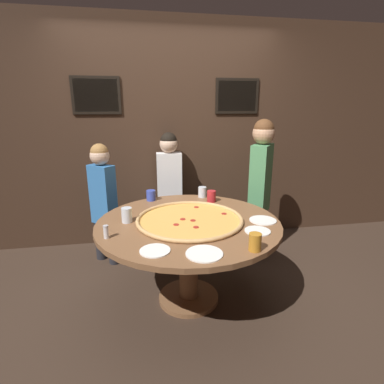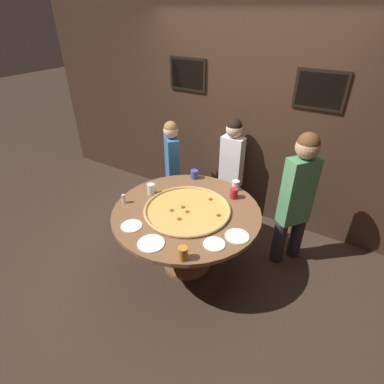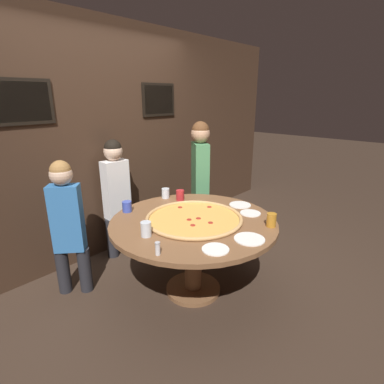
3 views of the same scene
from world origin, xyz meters
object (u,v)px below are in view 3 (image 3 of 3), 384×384
at_px(drink_cup_front_edge, 127,207).
at_px(drink_cup_beside_pizza, 180,195).
at_px(drink_cup_far_right, 271,220).
at_px(white_plate_far_back, 249,239).
at_px(diner_side_right, 67,221).
at_px(diner_far_right, 116,192).
at_px(drink_cup_near_right, 146,229).
at_px(diner_side_left, 200,175).
at_px(drink_cup_far_left, 166,193).
at_px(dining_table, 193,234).
at_px(giant_pizza, 194,218).
at_px(white_plate_near_front, 216,249).
at_px(condiment_shaker, 158,248).
at_px(white_plate_right_side, 250,213).
at_px(white_plate_left_side, 240,205).

xyz_separation_m(drink_cup_front_edge, drink_cup_beside_pizza, (0.58, -0.15, 0.00)).
distance_m(drink_cup_far_right, white_plate_far_back, 0.34).
relative_size(drink_cup_front_edge, diner_side_right, 0.08).
distance_m(drink_cup_beside_pizza, diner_side_right, 1.13).
relative_size(diner_far_right, diner_side_right, 1.06).
height_order(drink_cup_front_edge, drink_cup_beside_pizza, drink_cup_beside_pizza).
xyz_separation_m(drink_cup_near_right, drink_cup_far_right, (0.83, -0.65, -0.00)).
xyz_separation_m(diner_far_right, diner_side_left, (0.93, -0.44, 0.09)).
relative_size(drink_cup_far_left, diner_side_left, 0.07).
relative_size(dining_table, diner_side_right, 1.16).
xyz_separation_m(dining_table, drink_cup_beside_pizza, (0.30, 0.46, 0.20)).
distance_m(drink_cup_near_right, diner_side_right, 0.83).
distance_m(giant_pizza, drink_cup_far_left, 0.67).
height_order(drink_cup_far_right, white_plate_near_front, drink_cup_far_right).
bearing_deg(condiment_shaker, drink_cup_far_left, 44.28).
relative_size(dining_table, white_plate_right_side, 7.71).
bearing_deg(drink_cup_far_right, white_plate_far_back, 178.87).
bearing_deg(diner_side_right, white_plate_left_side, -172.63).
relative_size(giant_pizza, diner_far_right, 0.64).
bearing_deg(drink_cup_far_left, white_plate_left_side, -64.32).
bearing_deg(drink_cup_front_edge, diner_far_right, 65.65).
bearing_deg(condiment_shaker, dining_table, 19.86).
bearing_deg(drink_cup_beside_pizza, diner_side_right, 160.31).
bearing_deg(diner_side_left, drink_cup_far_left, -46.85).
distance_m(drink_cup_front_edge, white_plate_far_back, 1.22).
height_order(white_plate_right_side, diner_far_right, diner_far_right).
xyz_separation_m(drink_cup_beside_pizza, diner_side_left, (0.59, 0.23, 0.06)).
distance_m(drink_cup_near_right, diner_side_left, 1.52).
relative_size(drink_cup_near_right, condiment_shaker, 1.24).
distance_m(condiment_shaker, diner_side_left, 1.78).
bearing_deg(drink_cup_far_right, diner_side_left, 66.34).
distance_m(white_plate_near_front, white_plate_far_back, 0.32).
height_order(drink_cup_near_right, white_plate_far_back, drink_cup_near_right).
distance_m(drink_cup_front_edge, drink_cup_far_left, 0.52).
distance_m(drink_cup_front_edge, drink_cup_beside_pizza, 0.60).
bearing_deg(dining_table, drink_cup_far_right, -59.87).
relative_size(drink_cup_far_left, white_plate_near_front, 0.53).
bearing_deg(giant_pizza, diner_side_right, 132.61).
bearing_deg(condiment_shaker, drink_cup_beside_pizza, 36.43).
bearing_deg(white_plate_near_front, drink_cup_near_right, 109.48).
height_order(drink_cup_near_right, white_plate_right_side, drink_cup_near_right).
xyz_separation_m(dining_table, diner_far_right, (-0.04, 1.13, 0.17)).
height_order(drink_cup_beside_pizza, white_plate_far_back, drink_cup_beside_pizza).
height_order(giant_pizza, white_plate_near_front, giant_pizza).
relative_size(drink_cup_front_edge, white_plate_left_side, 0.47).
bearing_deg(drink_cup_far_right, drink_cup_beside_pizza, 91.99).
bearing_deg(diner_side_left, condiment_shaker, -21.45).
bearing_deg(white_plate_left_side, diner_side_right, 145.24).
relative_size(drink_cup_far_right, white_plate_near_front, 0.59).
bearing_deg(white_plate_far_back, diner_far_right, 91.46).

